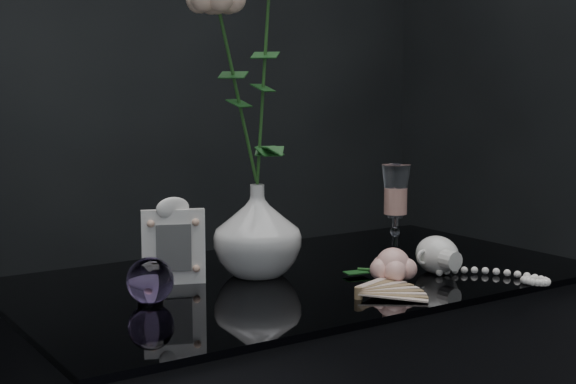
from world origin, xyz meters
TOP-DOWN VIEW (x-y plane):
  - vase at (-0.07, 0.09)m, footprint 0.21×0.21m
  - wine_glass at (0.24, 0.07)m, footprint 0.06×0.06m
  - picture_frame at (-0.23, 0.12)m, footprint 0.14×0.12m
  - paperweight at (-0.32, 0.02)m, footprint 0.09×0.09m
  - paper_fan at (-0.02, -0.14)m, footprint 0.27×0.25m
  - loose_rose at (0.09, -0.09)m, footprint 0.20×0.22m
  - pearl_jar at (0.21, -0.07)m, footprint 0.25×0.26m
  - roses at (-0.10, 0.08)m, footprint 0.20×0.11m

SIDE VIEW (x-z plane):
  - paper_fan at x=-0.02m, z-range 0.76..0.79m
  - loose_rose at x=0.09m, z-range 0.76..0.82m
  - pearl_jar at x=0.21m, z-range 0.76..0.84m
  - paperweight at x=-0.32m, z-range 0.76..0.84m
  - picture_frame at x=-0.23m, z-range 0.76..0.92m
  - vase at x=-0.07m, z-range 0.76..0.93m
  - wine_glass at x=0.24m, z-range 0.76..0.95m
  - roses at x=-0.10m, z-range 0.91..1.38m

